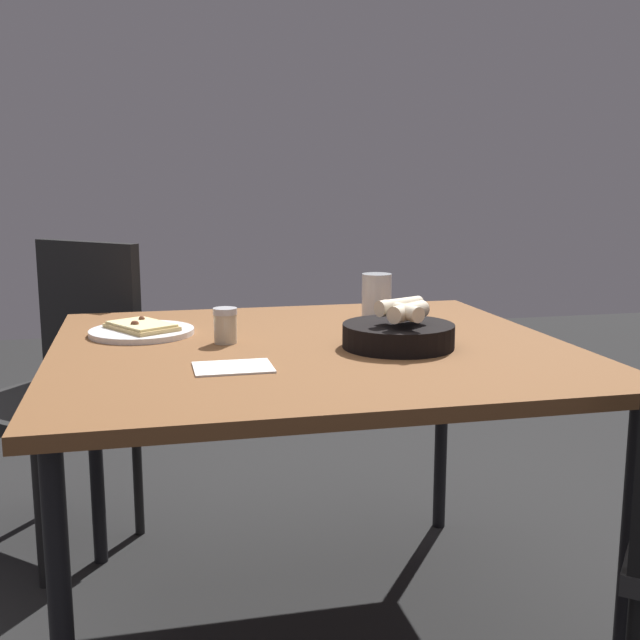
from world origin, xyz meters
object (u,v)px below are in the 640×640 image
Objects in this scene: bread_basket at (398,333)px; chair_near at (64,372)px; pepper_shaker at (225,328)px; beer_glass at (377,299)px; pizza_plate at (142,330)px; dining_table at (311,366)px.

chair_near is (0.82, -0.80, -0.24)m from bread_basket.
beer_glass is at bearing -151.89° from pepper_shaker.
pepper_shaker is at bearing -20.07° from bread_basket.
bread_basket is (-0.57, 0.29, 0.02)m from pizza_plate.
beer_glass reaches higher than pizza_plate.
dining_table is at bearing -24.41° from bread_basket.
chair_near reaches higher than pizza_plate.
dining_table is 0.22m from pepper_shaker.
beer_glass is 1.01m from chair_near.
dining_table is 0.40m from beer_glass.
beer_glass is at bearing 154.55° from chair_near.
pepper_shaker reaches higher than pizza_plate.
chair_near reaches higher than dining_table.
pepper_shaker is at bearing 142.43° from pizza_plate.
dining_table is at bearing 164.30° from pepper_shaker.
beer_glass is (-0.64, -0.09, 0.04)m from pizza_plate.
pizza_plate is 0.24m from pepper_shaker.
pepper_shaker is at bearing 123.59° from chair_near.
pepper_shaker reaches higher than dining_table.
pepper_shaker is at bearing 28.11° from beer_glass.
pizza_plate is 0.28× the size of chair_near.
pepper_shaker is (0.38, -0.14, 0.00)m from bread_basket.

